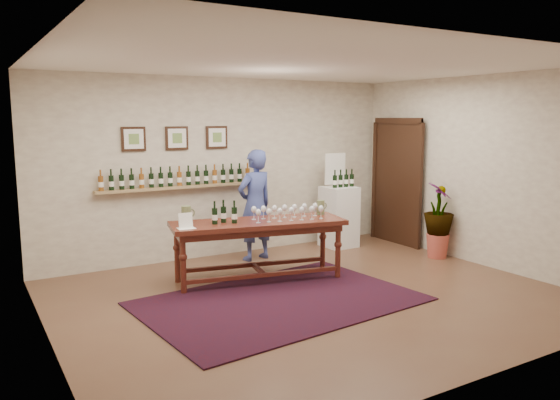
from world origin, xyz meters
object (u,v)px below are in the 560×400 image
tasting_table (258,230)px  display_pedestal (339,217)px  person (255,205)px  potted_plant (439,220)px

tasting_table → display_pedestal: (2.12, 1.04, -0.18)m
person → tasting_table: bearing=53.9°
tasting_table → display_pedestal: display_pedestal is taller
tasting_table → potted_plant: potted_plant is taller
tasting_table → display_pedestal: 2.37m
display_pedestal → potted_plant: 1.66m
display_pedestal → tasting_table: bearing=-153.8°
potted_plant → person: bearing=151.6°
potted_plant → person: size_ratio=0.60×
potted_plant → person: 2.87m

